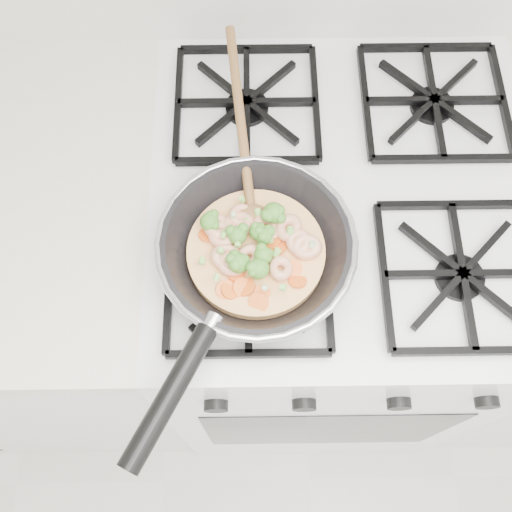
{
  "coord_description": "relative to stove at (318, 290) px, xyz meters",
  "views": [
    {
      "loc": [
        -0.14,
        1.24,
        1.69
      ],
      "look_at": [
        -0.14,
        1.58,
        0.93
      ],
      "focal_mm": 41.87,
      "sensor_mm": 36.0,
      "label": 1
    }
  ],
  "objects": [
    {
      "name": "skillet",
      "position": [
        -0.14,
        -0.13,
        0.49
      ],
      "size": [
        0.3,
        0.63,
        0.1
      ],
      "rotation": [
        0.0,
        0.0,
        0.39
      ],
      "color": "black",
      "rests_on": "stove"
    },
    {
      "name": "stove",
      "position": [
        0.0,
        0.0,
        0.0
      ],
      "size": [
        0.6,
        0.6,
        0.92
      ],
      "color": "white",
      "rests_on": "ground"
    }
  ]
}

